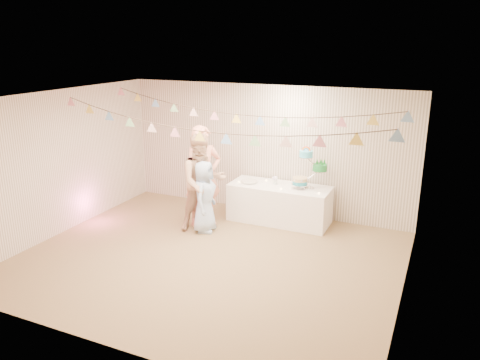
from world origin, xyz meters
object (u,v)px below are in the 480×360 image
at_px(table, 279,203).
at_px(person_adult_a, 203,176).
at_px(cake_stand, 309,168).
at_px(person_child, 204,197).
at_px(person_adult_b, 203,182).

relative_size(table, person_adult_a, 1.01).
xyz_separation_m(cake_stand, person_adult_a, (-1.82, -0.78, -0.17)).
height_order(cake_stand, person_adult_a, person_adult_a).
bearing_deg(person_child, person_adult_b, 29.79).
height_order(person_adult_b, person_child, person_adult_b).
height_order(person_adult_a, person_adult_b, person_adult_a).
bearing_deg(cake_stand, person_adult_a, -156.77).
xyz_separation_m(table, person_adult_b, (-1.19, -0.92, 0.54)).
height_order(table, person_adult_b, person_adult_b).
bearing_deg(person_child, person_adult_a, 21.38).
distance_m(table, person_adult_a, 1.59).
bearing_deg(person_adult_b, person_adult_a, 70.90).
bearing_deg(person_adult_a, person_adult_b, -111.58).
distance_m(person_adult_a, person_child, 0.44).
xyz_separation_m(person_adult_a, person_adult_b, (0.09, -0.19, -0.06)).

